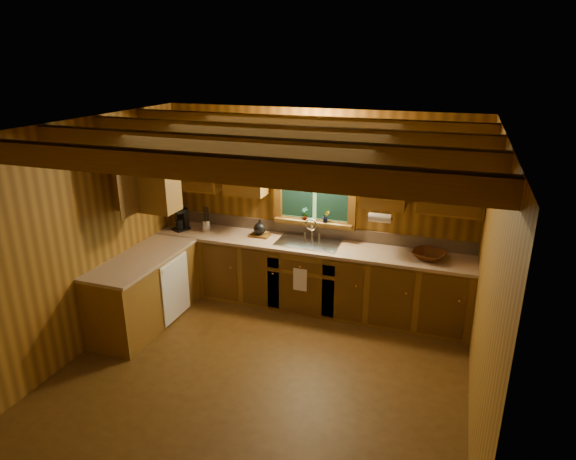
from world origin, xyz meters
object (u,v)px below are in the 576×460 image
at_px(coffee_maker, 181,219).
at_px(cutting_board, 260,235).
at_px(sink, 308,246).
at_px(wicker_basket, 429,255).

relative_size(coffee_maker, cutting_board, 1.15).
xyz_separation_m(coffee_maker, cutting_board, (1.15, 0.10, -0.14)).
relative_size(sink, coffee_maker, 2.67).
bearing_deg(sink, wicker_basket, -1.02).
relative_size(coffee_maker, wicker_basket, 0.79).
bearing_deg(coffee_maker, sink, 24.18).
bearing_deg(sink, coffee_maker, -178.02).
distance_m(coffee_maker, cutting_board, 1.16).
height_order(coffee_maker, cutting_board, coffee_maker).
bearing_deg(cutting_board, wicker_basket, -2.43).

